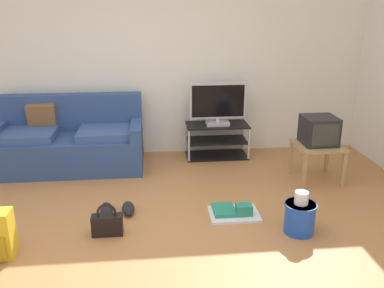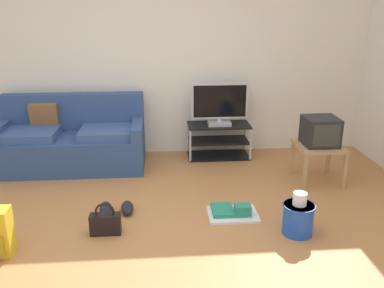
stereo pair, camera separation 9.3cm
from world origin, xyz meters
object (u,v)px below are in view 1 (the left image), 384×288
object	(u,v)px
sneakers_pair	(117,209)
floor_tray	(233,212)
tv_stand	(217,140)
side_table	(318,150)
handbag	(107,224)
couch	(70,142)
flat_tv	(218,104)
crt_tv	(319,130)
cleaning_bucket	(300,216)

from	to	relation	value
sneakers_pair	floor_tray	bearing A→B (deg)	-8.33
tv_stand	side_table	bearing A→B (deg)	-41.50
handbag	sneakers_pair	bearing A→B (deg)	81.77
tv_stand	sneakers_pair	bearing A→B (deg)	-129.27
couch	tv_stand	distance (m)	2.00
flat_tv	floor_tray	distance (m)	1.87
crt_tv	cleaning_bucket	world-z (taller)	crt_tv
tv_stand	sneakers_pair	xyz separation A→B (m)	(-1.29, -1.57, -0.19)
side_table	cleaning_bucket	distance (m)	1.35
floor_tray	flat_tv	bearing A→B (deg)	86.63
couch	tv_stand	world-z (taller)	couch
tv_stand	side_table	distance (m)	1.44
tv_stand	side_table	size ratio (longest dim) A/B	1.61
cleaning_bucket	sneakers_pair	size ratio (longest dim) A/B	1.09
crt_tv	flat_tv	bearing A→B (deg)	139.68
side_table	sneakers_pair	size ratio (longest dim) A/B	1.40
crt_tv	sneakers_pair	bearing A→B (deg)	-164.86
couch	side_table	bearing A→B (deg)	-13.76
handbag	floor_tray	size ratio (longest dim) A/B	0.63
couch	tv_stand	size ratio (longest dim) A/B	2.19
side_table	cleaning_bucket	size ratio (longest dim) A/B	1.28
floor_tray	couch	bearing A→B (deg)	140.66
couch	flat_tv	world-z (taller)	flat_tv
flat_tv	handbag	xyz separation A→B (m)	(-1.35, -1.97, -0.65)
tv_stand	flat_tv	world-z (taller)	flat_tv
handbag	floor_tray	bearing A→B (deg)	11.07
crt_tv	handbag	distance (m)	2.69
tv_stand	cleaning_bucket	xyz separation A→B (m)	(0.45, -2.12, -0.06)
crt_tv	handbag	size ratio (longest dim) A/B	1.21
handbag	floor_tray	xyz separation A→B (m)	(1.24, 0.24, -0.07)
crt_tv	cleaning_bucket	xyz separation A→B (m)	(-0.62, -1.19, -0.46)
tv_stand	floor_tray	bearing A→B (deg)	-93.32
tv_stand	floor_tray	size ratio (longest dim) A/B	1.71
couch	tv_stand	bearing A→B (deg)	5.78
cleaning_bucket	couch	bearing A→B (deg)	141.73
side_table	handbag	distance (m)	2.65
flat_tv	cleaning_bucket	xyz separation A→B (m)	(0.45, -2.10, -0.59)
crt_tv	sneakers_pair	world-z (taller)	crt_tv
couch	crt_tv	bearing A→B (deg)	-13.47
tv_stand	handbag	bearing A→B (deg)	-124.08
couch	flat_tv	bearing A→B (deg)	5.13
couch	cleaning_bucket	size ratio (longest dim) A/B	4.53
couch	handbag	size ratio (longest dim) A/B	5.90
handbag	tv_stand	bearing A→B (deg)	55.92
tv_stand	handbag	xyz separation A→B (m)	(-1.35, -1.99, -0.12)
side_table	crt_tv	size ratio (longest dim) A/B	1.38
flat_tv	floor_tray	xyz separation A→B (m)	(-0.10, -1.72, -0.72)
handbag	floor_tray	world-z (taller)	handbag
crt_tv	floor_tray	size ratio (longest dim) A/B	0.77
tv_stand	cleaning_bucket	world-z (taller)	tv_stand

